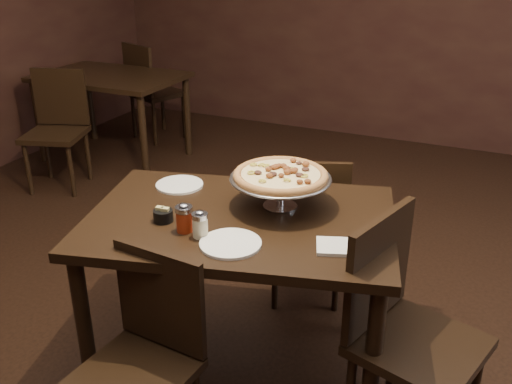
% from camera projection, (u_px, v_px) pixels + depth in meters
% --- Properties ---
extents(room, '(6.04, 7.04, 2.84)m').
position_uv_depth(room, '(259.00, 60.00, 2.18)').
color(room, black).
rests_on(room, ground).
extents(dining_table, '(1.42, 1.12, 0.78)m').
position_uv_depth(dining_table, '(240.00, 238.00, 2.38)').
color(dining_table, black).
rests_on(dining_table, ground).
extents(background_table, '(1.21, 0.81, 0.76)m').
position_uv_depth(background_table, '(111.00, 86.00, 4.94)').
color(background_table, black).
rests_on(background_table, ground).
extents(pizza_stand, '(0.43, 0.43, 0.18)m').
position_uv_depth(pizza_stand, '(281.00, 176.00, 2.37)').
color(pizza_stand, '#B5B4BB').
rests_on(pizza_stand, dining_table).
extents(parmesan_shaker, '(0.06, 0.06, 0.11)m').
position_uv_depth(parmesan_shaker, '(200.00, 224.00, 2.17)').
color(parmesan_shaker, beige).
rests_on(parmesan_shaker, dining_table).
extents(pepper_flake_shaker, '(0.07, 0.07, 0.12)m').
position_uv_depth(pepper_flake_shaker, '(184.00, 218.00, 2.20)').
color(pepper_flake_shaker, maroon).
rests_on(pepper_flake_shaker, dining_table).
extents(packet_caddy, '(0.08, 0.08, 0.06)m').
position_uv_depth(packet_caddy, '(163.00, 215.00, 2.29)').
color(packet_caddy, black).
rests_on(packet_caddy, dining_table).
extents(napkin_stack, '(0.16, 0.16, 0.01)m').
position_uv_depth(napkin_stack, '(334.00, 247.00, 2.10)').
color(napkin_stack, silver).
rests_on(napkin_stack, dining_table).
extents(plate_left, '(0.22, 0.22, 0.01)m').
position_uv_depth(plate_left, '(180.00, 185.00, 2.63)').
color(plate_left, white).
rests_on(plate_left, dining_table).
extents(plate_near, '(0.23, 0.23, 0.01)m').
position_uv_depth(plate_near, '(230.00, 244.00, 2.12)').
color(plate_near, white).
rests_on(plate_near, dining_table).
extents(serving_spatula, '(0.13, 0.13, 0.02)m').
position_uv_depth(serving_spatula, '(304.00, 189.00, 2.26)').
color(serving_spatula, '#B5B4BB').
rests_on(serving_spatula, pizza_stand).
extents(chair_far, '(0.51, 0.51, 0.85)m').
position_uv_depth(chair_far, '(307.00, 224.00, 2.97)').
color(chair_far, black).
rests_on(chair_far, ground).
extents(chair_near, '(0.42, 0.42, 0.82)m').
position_uv_depth(chair_near, '(145.00, 353.00, 2.08)').
color(chair_near, black).
rests_on(chair_near, ground).
extents(chair_side, '(0.54, 0.54, 0.92)m').
position_uv_depth(chair_side, '(403.00, 325.00, 2.14)').
color(chair_side, black).
rests_on(chair_side, ground).
extents(bg_chair_far, '(0.56, 0.56, 0.94)m').
position_uv_depth(bg_chair_far, '(150.00, 88.00, 5.48)').
color(bg_chair_far, black).
rests_on(bg_chair_far, ground).
extents(bg_chair_near, '(0.54, 0.54, 0.91)m').
position_uv_depth(bg_chair_near, '(58.00, 124.00, 4.46)').
color(bg_chair_near, black).
rests_on(bg_chair_near, ground).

